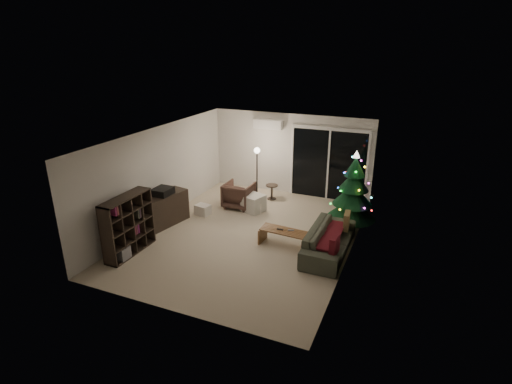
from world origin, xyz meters
TOP-DOWN VIEW (x-y plane):
  - room at (0.46, 1.49)m, footprint 6.50×7.51m
  - bookshelf at (-2.25, -1.83)m, footprint 0.73×1.40m
  - media_cabinet at (-2.25, -0.27)m, footprint 0.75×1.40m
  - stereo at (-2.25, -0.27)m, footprint 0.42×0.50m
  - armchair at (-0.97, 1.56)m, footprint 0.79×0.81m
  - ottoman at (-0.46, 1.43)m, footprint 0.67×0.67m
  - cardboard_box_a at (-1.65, 0.67)m, footprint 0.44×0.37m
  - cardboard_box_b at (-0.40, 1.48)m, footprint 0.44×0.34m
  - side_table at (-0.31, 2.50)m, footprint 0.37×0.37m
  - floor_lamp at (-0.72, 2.31)m, footprint 0.25×0.25m
  - sofa at (2.05, -0.09)m, footprint 0.83×2.11m
  - sofa_throw at (1.95, -0.09)m, footprint 0.66×1.52m
  - cushion_a at (2.30, 0.56)m, footprint 0.16×0.41m
  - cushion_b at (2.30, -0.74)m, footprint 0.15×0.41m
  - coffee_table at (1.06, -0.17)m, footprint 1.27×0.53m
  - remote_a at (0.91, -0.17)m, footprint 0.15×0.05m
  - remote_b at (1.16, -0.12)m, footprint 0.15×0.09m
  - christmas_tree at (2.24, 1.53)m, footprint 1.63×1.63m

SIDE VIEW (x-z plane):
  - cardboard_box_a at x=-1.65m, z-range 0.00..0.28m
  - cardboard_box_b at x=-0.40m, z-range 0.00..0.29m
  - coffee_table at x=1.06m, z-range 0.00..0.39m
  - side_table at x=-0.31m, z-range 0.00..0.46m
  - ottoman at x=-0.46m, z-range 0.00..0.48m
  - sofa at x=2.05m, z-range 0.00..0.62m
  - armchair at x=-0.97m, z-range 0.00..0.73m
  - remote_a at x=0.91m, z-range 0.39..0.41m
  - remote_b at x=1.16m, z-range 0.39..0.41m
  - media_cabinet at x=-2.25m, z-range 0.00..0.83m
  - sofa_throw at x=1.95m, z-range 0.42..0.47m
  - cushion_a at x=2.30m, z-range 0.35..0.76m
  - cushion_b at x=2.30m, z-range 0.35..0.76m
  - bookshelf at x=-2.25m, z-range 0.00..1.36m
  - floor_lamp at x=-0.72m, z-range 0.00..1.55m
  - stereo at x=-2.25m, z-range 0.83..1.01m
  - christmas_tree at x=2.24m, z-range 0.00..2.01m
  - room at x=0.46m, z-range -0.28..2.32m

